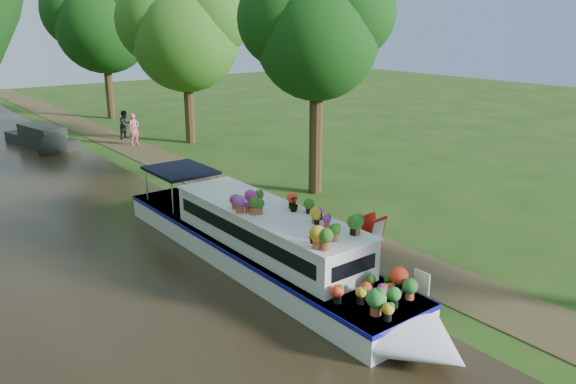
{
  "coord_description": "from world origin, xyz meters",
  "views": [
    {
      "loc": [
        -10.88,
        -13.99,
        6.96
      ],
      "look_at": [
        0.36,
        0.42,
        1.3
      ],
      "focal_mm": 35.0,
      "sensor_mm": 36.0,
      "label": 1
    }
  ],
  "objects_px": {
    "plant_boat": "(268,244)",
    "pedestrian_dark": "(125,125)",
    "sandwich_board": "(373,234)",
    "pedestrian_pink": "(134,129)",
    "second_boat": "(42,138)"
  },
  "relations": [
    {
      "from": "second_boat",
      "to": "sandwich_board",
      "type": "distance_m",
      "value": 22.35
    },
    {
      "from": "sandwich_board",
      "to": "plant_boat",
      "type": "bearing_deg",
      "value": 162.57
    },
    {
      "from": "sandwich_board",
      "to": "pedestrian_dark",
      "type": "relative_size",
      "value": 0.66
    },
    {
      "from": "pedestrian_pink",
      "to": "plant_boat",
      "type": "bearing_deg",
      "value": -113.3
    },
    {
      "from": "sandwich_board",
      "to": "pedestrian_pink",
      "type": "distance_m",
      "value": 19.11
    },
    {
      "from": "plant_boat",
      "to": "pedestrian_dark",
      "type": "height_order",
      "value": "plant_boat"
    },
    {
      "from": "plant_boat",
      "to": "sandwich_board",
      "type": "relative_size",
      "value": 12.14
    },
    {
      "from": "second_boat",
      "to": "pedestrian_dark",
      "type": "bearing_deg",
      "value": -22.15
    },
    {
      "from": "plant_boat",
      "to": "sandwich_board",
      "type": "distance_m",
      "value": 3.58
    },
    {
      "from": "pedestrian_pink",
      "to": "pedestrian_dark",
      "type": "relative_size",
      "value": 1.07
    },
    {
      "from": "sandwich_board",
      "to": "pedestrian_dark",
      "type": "height_order",
      "value": "pedestrian_dark"
    },
    {
      "from": "plant_boat",
      "to": "second_boat",
      "type": "relative_size",
      "value": 2.1
    },
    {
      "from": "pedestrian_pink",
      "to": "pedestrian_dark",
      "type": "bearing_deg",
      "value": 70.45
    },
    {
      "from": "pedestrian_pink",
      "to": "pedestrian_dark",
      "type": "distance_m",
      "value": 2.01
    },
    {
      "from": "plant_boat",
      "to": "pedestrian_dark",
      "type": "xyz_separation_m",
      "value": [
        4.15,
        20.29,
        0.03
      ]
    }
  ]
}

